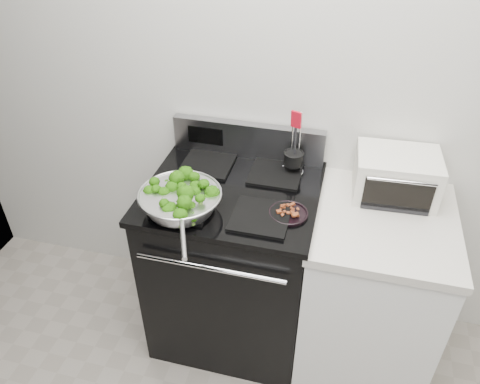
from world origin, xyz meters
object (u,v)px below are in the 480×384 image
(skillet, at_px, (180,200))
(toaster_oven, at_px, (396,175))
(gas_range, at_px, (233,262))
(bacon_plate, at_px, (288,211))
(utensil_holder, at_px, (293,162))

(skillet, relative_size, toaster_oven, 1.46)
(gas_range, height_order, bacon_plate, gas_range)
(bacon_plate, bearing_deg, gas_range, 156.51)
(gas_range, bearing_deg, toaster_oven, 14.50)
(toaster_oven, bearing_deg, bacon_plate, -147.77)
(gas_range, height_order, toaster_oven, gas_range)
(skillet, distance_m, bacon_plate, 0.46)
(gas_range, relative_size, bacon_plate, 6.73)
(gas_range, xyz_separation_m, bacon_plate, (0.28, -0.12, 0.48))
(bacon_plate, bearing_deg, toaster_oven, 35.18)
(skillet, relative_size, utensil_holder, 1.66)
(bacon_plate, height_order, utensil_holder, utensil_holder)
(bacon_plate, distance_m, toaster_oven, 0.53)
(skillet, bearing_deg, bacon_plate, -12.31)
(gas_range, xyz_separation_m, utensil_holder, (0.24, 0.21, 0.52))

